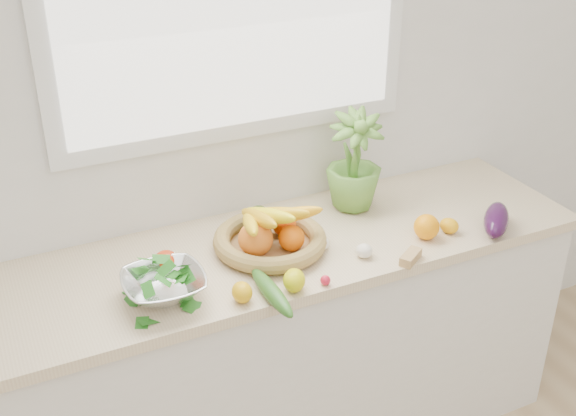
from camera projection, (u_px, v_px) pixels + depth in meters
name	position (u px, v px, depth m)	size (l,w,h in m)	color
back_wall	(235.00, 96.00, 2.50)	(4.50, 0.02, 2.70)	white
counter_cabinet	(274.00, 355.00, 2.69)	(2.20, 0.58, 0.86)	silver
countertop	(272.00, 252.00, 2.48)	(2.24, 0.62, 0.04)	beige
orange_loose	(427.00, 227.00, 2.51)	(0.09, 0.09, 0.09)	orange
lemon_a	(242.00, 292.00, 2.18)	(0.06, 0.08, 0.06)	#E5A70C
lemon_b	(294.00, 280.00, 2.23)	(0.07, 0.09, 0.07)	#D4D10B
lemon_c	(449.00, 226.00, 2.55)	(0.06, 0.07, 0.06)	#F1A30D
apple	(166.00, 264.00, 2.30)	(0.09, 0.09, 0.09)	red
ginger	(411.00, 257.00, 2.39)	(0.10, 0.04, 0.03)	tan
garlic_a	(424.00, 223.00, 2.58)	(0.05, 0.05, 0.05)	beige
garlic_b	(322.00, 243.00, 2.45)	(0.05, 0.05, 0.04)	white
garlic_c	(364.00, 251.00, 2.40)	(0.06, 0.06, 0.05)	white
eggplant	(496.00, 220.00, 2.55)	(0.09, 0.23, 0.09)	#2E0D32
cucumber	(272.00, 292.00, 2.19)	(0.05, 0.28, 0.05)	#2B5719
radish	(325.00, 280.00, 2.26)	(0.03, 0.03, 0.03)	red
potted_herb	(354.00, 160.00, 2.64)	(0.21, 0.21, 0.37)	#5F9837
fruit_basket	(269.00, 235.00, 2.44)	(0.50, 0.50, 0.19)	#B37D4F
colander_with_spinach	(164.00, 281.00, 2.17)	(0.26, 0.26, 0.13)	silver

